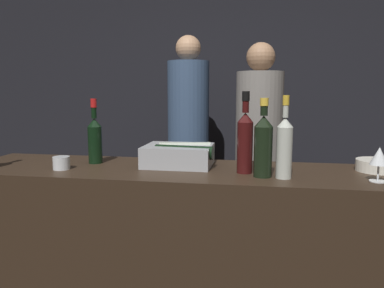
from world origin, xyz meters
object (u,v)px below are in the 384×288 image
at_px(red_wine_bottle_burgundy, 95,138).
at_px(rose_wine_bottle, 284,145).
at_px(bowl_white, 377,165).
at_px(champagne_bottle, 263,144).
at_px(person_in_hoodie, 188,132).
at_px(candle_votive, 61,163).
at_px(wine_glass, 379,157).
at_px(red_wine_bottle_black_foil, 245,139).
at_px(person_blond_tee, 258,146).
at_px(ice_bin_with_bottles, 180,154).

relative_size(red_wine_bottle_burgundy, rose_wine_bottle, 0.94).
relative_size(bowl_white, rose_wine_bottle, 0.53).
xyz_separation_m(red_wine_bottle_burgundy, champagne_bottle, (0.86, -0.17, 0.01)).
bearing_deg(person_in_hoodie, candle_votive, 175.18).
bearing_deg(wine_glass, rose_wine_bottle, -179.91).
bearing_deg(candle_votive, wine_glass, -0.17).
relative_size(wine_glass, red_wine_bottle_black_foil, 0.39).
distance_m(bowl_white, candle_votive, 1.51).
relative_size(wine_glass, champagne_bottle, 0.42).
bearing_deg(rose_wine_bottle, candle_votive, 179.73).
relative_size(person_in_hoodie, person_blond_tee, 1.06).
height_order(person_in_hoodie, person_blond_tee, person_in_hoodie).
bearing_deg(red_wine_bottle_burgundy, person_blond_tee, 49.90).
bearing_deg(person_blond_tee, wine_glass, 30.62).
distance_m(ice_bin_with_bottles, bowl_white, 0.95).
height_order(wine_glass, red_wine_bottle_black_foil, red_wine_bottle_black_foil).
relative_size(ice_bin_with_bottles, person_in_hoodie, 0.19).
bearing_deg(ice_bin_with_bottles, person_in_hoodie, 98.44).
distance_m(bowl_white, red_wine_bottle_burgundy, 1.40).
bearing_deg(candle_votive, rose_wine_bottle, -0.27).
xyz_separation_m(bowl_white, person_blond_tee, (-0.55, 0.97, -0.07)).
bearing_deg(red_wine_bottle_burgundy, candle_votive, -117.92).
relative_size(wine_glass, candle_votive, 1.82).
distance_m(person_in_hoodie, person_blond_tee, 0.66).
xyz_separation_m(ice_bin_with_bottles, candle_votive, (-0.55, -0.19, -0.03)).
distance_m(wine_glass, red_wine_bottle_black_foil, 0.56).
relative_size(champagne_bottle, rose_wine_bottle, 0.97).
xyz_separation_m(red_wine_bottle_burgundy, person_blond_tee, (0.85, 1.01, -0.17)).
bearing_deg(ice_bin_with_bottles, red_wine_bottle_burgundy, -178.79).
height_order(red_wine_bottle_burgundy, person_in_hoodie, person_in_hoodie).
bearing_deg(person_blond_tee, candle_votive, -30.06).
xyz_separation_m(champagne_bottle, person_blond_tee, (-0.01, 1.18, -0.18)).
distance_m(red_wine_bottle_black_foil, red_wine_bottle_burgundy, 0.79).
relative_size(bowl_white, person_in_hoodie, 0.10).
distance_m(champagne_bottle, person_blond_tee, 1.20).
relative_size(rose_wine_bottle, person_in_hoodie, 0.20).
distance_m(candle_votive, red_wine_bottle_burgundy, 0.23).
distance_m(bowl_white, red_wine_bottle_black_foil, 0.65).
height_order(bowl_white, wine_glass, wine_glass).
height_order(bowl_white, person_blond_tee, person_blond_tee).
bearing_deg(wine_glass, bowl_white, 74.48).
height_order(wine_glass, person_blond_tee, person_blond_tee).
relative_size(red_wine_bottle_black_foil, red_wine_bottle_burgundy, 1.11).
relative_size(red_wine_bottle_black_foil, champagne_bottle, 1.08).
height_order(ice_bin_with_bottles, person_blond_tee, person_blond_tee).
height_order(champagne_bottle, person_blond_tee, person_blond_tee).
xyz_separation_m(candle_votive, red_wine_bottle_black_foil, (0.88, 0.07, 0.13)).
xyz_separation_m(ice_bin_with_bottles, person_blond_tee, (0.40, 1.00, -0.09)).
distance_m(wine_glass, person_blond_tee, 1.30).
bearing_deg(bowl_white, person_blond_tee, 119.39).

